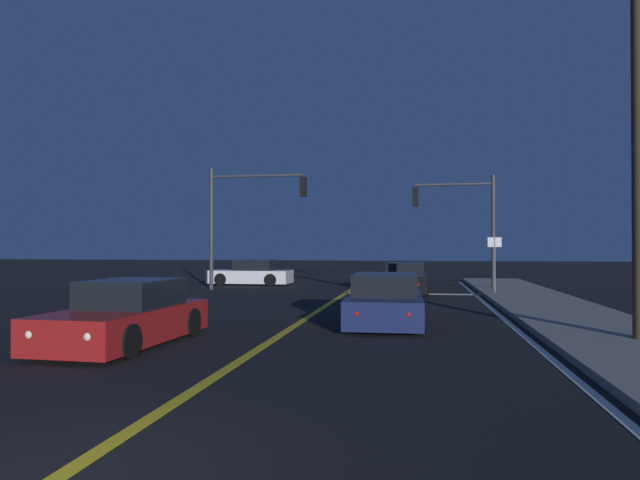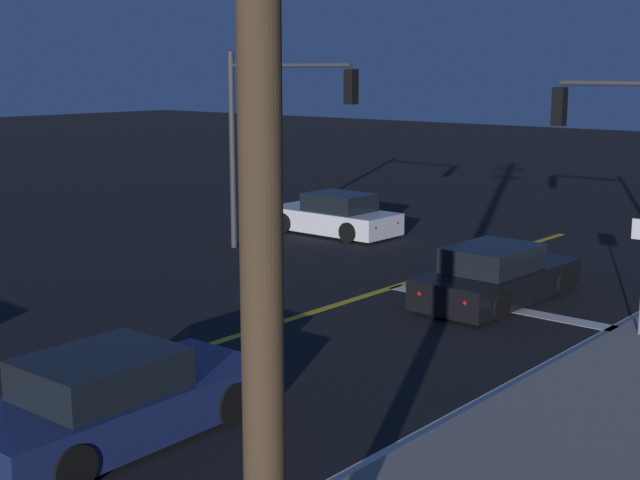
# 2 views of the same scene
# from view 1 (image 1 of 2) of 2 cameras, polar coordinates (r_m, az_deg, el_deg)

# --- Properties ---
(sidewalk_right) EXTENTS (3.20, 40.09, 0.15)m
(sidewalk_right) POSITION_cam_1_polar(r_m,az_deg,el_deg) (16.37, 24.75, -7.50)
(sidewalk_right) COLOR gray
(sidewalk_right) RESTS_ON ground
(lane_line_center) EXTENTS (0.20, 37.86, 0.01)m
(lane_line_center) POSITION_cam_1_polar(r_m,az_deg,el_deg) (16.13, -1.66, -7.91)
(lane_line_center) COLOR gold
(lane_line_center) RESTS_ON ground
(lane_line_edge_right) EXTENTS (0.16, 37.86, 0.01)m
(lane_line_edge_right) POSITION_cam_1_polar(r_m,az_deg,el_deg) (16.00, 18.28, -7.93)
(lane_line_edge_right) COLOR silver
(lane_line_edge_right) RESTS_ON ground
(stop_bar) EXTENTS (5.76, 0.50, 0.01)m
(stop_bar) POSITION_cam_1_polar(r_m,az_deg,el_deg) (25.41, 9.07, -5.24)
(stop_bar) COLOR silver
(stop_bar) RESTS_ON ground
(car_mid_block_red) EXTENTS (2.03, 4.46, 1.34)m
(car_mid_block_red) POSITION_cam_1_polar(r_m,az_deg,el_deg) (12.81, -18.48, -7.16)
(car_mid_block_red) COLOR maroon
(car_mid_block_red) RESTS_ON ground
(car_side_waiting_navy) EXTENTS (2.05, 4.63, 1.34)m
(car_side_waiting_navy) POSITION_cam_1_polar(r_m,az_deg,el_deg) (15.37, 6.48, -6.10)
(car_side_waiting_navy) COLOR navy
(car_side_waiting_navy) RESTS_ON ground
(car_parked_curb_black) EXTENTS (2.02, 4.70, 1.34)m
(car_parked_curb_black) POSITION_cam_1_polar(r_m,az_deg,el_deg) (25.74, 8.47, -3.90)
(car_parked_curb_black) COLOR black
(car_parked_curb_black) RESTS_ON ground
(car_lead_oncoming_white) EXTENTS (4.41, 1.96, 1.34)m
(car_lead_oncoming_white) POSITION_cam_1_polar(r_m,az_deg,el_deg) (31.19, -6.78, -3.33)
(car_lead_oncoming_white) COLOR silver
(car_lead_oncoming_white) RESTS_ON ground
(traffic_signal_near_right) EXTENTS (3.78, 0.28, 5.35)m
(traffic_signal_near_right) POSITION_cam_1_polar(r_m,az_deg,el_deg) (27.74, 13.85, 2.53)
(traffic_signal_near_right) COLOR #38383D
(traffic_signal_near_right) RESTS_ON ground
(traffic_signal_far_left) EXTENTS (4.68, 0.28, 5.77)m
(traffic_signal_far_left) POSITION_cam_1_polar(r_m,az_deg,el_deg) (27.48, -7.32, 3.21)
(traffic_signal_far_left) COLOR #38383D
(traffic_signal_far_left) RESTS_ON ground
(utility_pole_right) EXTENTS (1.71, 0.34, 9.15)m
(utility_pole_right) POSITION_cam_1_polar(r_m,az_deg,el_deg) (13.87, 29.01, 10.58)
(utility_pole_right) COLOR #4C3823
(utility_pole_right) RESTS_ON ground
(street_sign_corner) EXTENTS (0.56, 0.06, 2.48)m
(street_sign_corner) POSITION_cam_1_polar(r_m,az_deg,el_deg) (25.03, 16.82, -1.49)
(street_sign_corner) COLOR slate
(street_sign_corner) RESTS_ON ground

